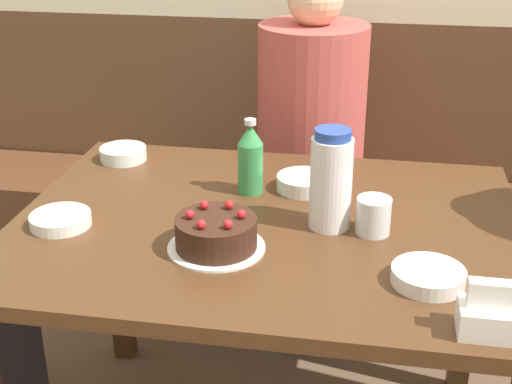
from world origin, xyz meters
name	(u,v)px	position (x,y,z in m)	size (l,w,h in m)	color
bench_seat	(302,247)	(0.00, 0.83, 0.23)	(2.80, 0.38, 0.46)	#56331E
dining_table	(267,257)	(0.00, 0.00, 0.64)	(1.19, 0.90, 0.74)	#4C2D19
birthday_cake	(216,234)	(-0.09, -0.15, 0.78)	(0.21, 0.21, 0.09)	white
water_pitcher	(331,181)	(0.15, 0.00, 0.86)	(0.10, 0.10, 0.24)	white
soju_bottle	(250,158)	(-0.07, 0.16, 0.83)	(0.07, 0.07, 0.20)	#388E4C
napkin_holder	(490,315)	(0.46, -0.37, 0.78)	(0.11, 0.08, 0.11)	white
bowl_soup_white	(61,220)	(-0.47, -0.11, 0.76)	(0.14, 0.14, 0.03)	white
bowl_rice_small	(304,183)	(0.06, 0.20, 0.76)	(0.14, 0.14, 0.04)	white
bowl_side_dish	(123,154)	(-0.47, 0.32, 0.76)	(0.13, 0.13, 0.04)	white
bowl_sauce_shallow	(428,276)	(0.36, -0.22, 0.76)	(0.15, 0.15, 0.03)	white
glass_water_tall	(373,216)	(0.25, -0.02, 0.78)	(0.08, 0.08, 0.08)	silver
person_teal_shirt	(310,168)	(0.03, 0.71, 0.60)	(0.35, 0.35, 1.24)	#33333D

